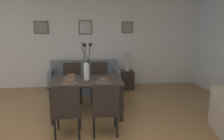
{
  "coord_description": "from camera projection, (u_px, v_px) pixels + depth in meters",
  "views": [
    {
      "loc": [
        0.25,
        -3.36,
        1.88
      ],
      "look_at": [
        0.77,
        1.05,
        0.92
      ],
      "focal_mm": 36.25,
      "sensor_mm": 36.0,
      "label": 1
    }
  ],
  "objects": [
    {
      "name": "back_wall_panel",
      "position": [
        76.0,
        42.0,
        6.51
      ],
      "size": [
        9.0,
        0.1,
        2.6
      ],
      "primitive_type": "cube",
      "color": "silver",
      "rests_on": "ground"
    },
    {
      "name": "dining_table",
      "position": [
        87.0,
        84.0,
        4.53
      ],
      "size": [
        1.4,
        0.93,
        0.74
      ],
      "color": "black",
      "rests_on": "ground"
    },
    {
      "name": "dining_chair_near_left",
      "position": [
        67.0,
        108.0,
        3.65
      ],
      "size": [
        0.45,
        0.45,
        0.92
      ],
      "color": "black",
      "rests_on": "ground"
    },
    {
      "name": "dining_chair_near_right",
      "position": [
        72.0,
        80.0,
        5.35
      ],
      "size": [
        0.46,
        0.46,
        0.92
      ],
      "color": "black",
      "rests_on": "ground"
    },
    {
      "name": "dining_chair_far_left",
      "position": [
        105.0,
        106.0,
        3.72
      ],
      "size": [
        0.46,
        0.46,
        0.92
      ],
      "color": "black",
      "rests_on": "ground"
    },
    {
      "name": "dining_chair_far_right",
      "position": [
        99.0,
        80.0,
        5.43
      ],
      "size": [
        0.46,
        0.46,
        0.92
      ],
      "color": "black",
      "rests_on": "ground"
    },
    {
      "name": "centerpiece_vase",
      "position": [
        86.0,
        66.0,
        4.45
      ],
      "size": [
        0.21,
        0.23,
        0.73
      ],
      "color": "white",
      "rests_on": "dining_table"
    },
    {
      "name": "placemat_near_left",
      "position": [
        70.0,
        83.0,
        4.27
      ],
      "size": [
        0.32,
        0.32,
        0.01
      ],
      "primitive_type": "cylinder",
      "color": "#4C4742",
      "rests_on": "dining_table"
    },
    {
      "name": "bowl_near_left",
      "position": [
        70.0,
        81.0,
        4.26
      ],
      "size": [
        0.17,
        0.17,
        0.07
      ],
      "color": "brown",
      "rests_on": "dining_table"
    },
    {
      "name": "placemat_near_right",
      "position": [
        71.0,
        78.0,
        4.68
      ],
      "size": [
        0.32,
        0.32,
        0.01
      ],
      "primitive_type": "cylinder",
      "color": "#4C4742",
      "rests_on": "dining_table"
    },
    {
      "name": "bowl_near_right",
      "position": [
        71.0,
        76.0,
        4.67
      ],
      "size": [
        0.17,
        0.17,
        0.07
      ],
      "color": "brown",
      "rests_on": "dining_table"
    },
    {
      "name": "placemat_far_left",
      "position": [
        103.0,
        82.0,
        4.34
      ],
      "size": [
        0.32,
        0.32,
        0.01
      ],
      "primitive_type": "cylinder",
      "color": "#4C4742",
      "rests_on": "dining_table"
    },
    {
      "name": "bowl_far_left",
      "position": [
        103.0,
        80.0,
        4.33
      ],
      "size": [
        0.17,
        0.17,
        0.07
      ],
      "color": "brown",
      "rests_on": "dining_table"
    },
    {
      "name": "sofa",
      "position": [
        85.0,
        81.0,
        6.21
      ],
      "size": [
        1.86,
        0.84,
        0.8
      ],
      "color": "slate",
      "rests_on": "ground"
    },
    {
      "name": "side_table",
      "position": [
        127.0,
        80.0,
        6.39
      ],
      "size": [
        0.36,
        0.36,
        0.52
      ],
      "primitive_type": "cube",
      "color": "black",
      "rests_on": "ground"
    },
    {
      "name": "table_lamp",
      "position": [
        127.0,
        58.0,
        6.26
      ],
      "size": [
        0.22,
        0.22,
        0.51
      ],
      "color": "beige",
      "rests_on": "side_table"
    },
    {
      "name": "framed_picture_left",
      "position": [
        41.0,
        27.0,
        6.24
      ],
      "size": [
        0.39,
        0.03,
        0.35
      ],
      "color": "#473828"
    },
    {
      "name": "framed_picture_center",
      "position": [
        85.0,
        27.0,
        6.38
      ],
      "size": [
        0.36,
        0.03,
        0.39
      ],
      "color": "#473828"
    },
    {
      "name": "framed_picture_right",
      "position": [
        127.0,
        27.0,
        6.52
      ],
      "size": [
        0.32,
        0.03,
        0.32
      ],
      "color": "#473828"
    }
  ]
}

